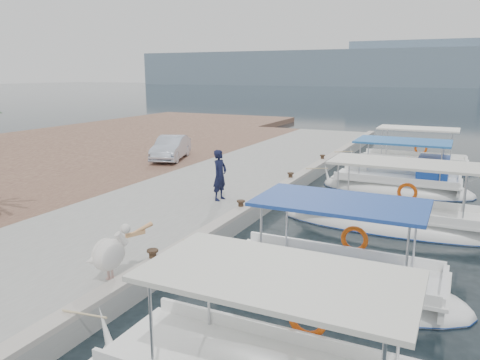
% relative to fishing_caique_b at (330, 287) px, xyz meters
% --- Properties ---
extents(ground, '(400.00, 400.00, 0.00)m').
position_rel_fishing_caique_b_xyz_m(ground, '(-3.72, 2.19, -0.13)').
color(ground, black).
rests_on(ground, ground).
extents(concrete_quay, '(6.00, 40.00, 0.50)m').
position_rel_fishing_caique_b_xyz_m(concrete_quay, '(-6.72, 7.19, 0.12)').
color(concrete_quay, gray).
rests_on(concrete_quay, ground).
extents(quay_curb, '(0.44, 40.00, 0.12)m').
position_rel_fishing_caique_b_xyz_m(quay_curb, '(-3.94, 7.19, 0.43)').
color(quay_curb, '#A7A094').
rests_on(quay_curb, concrete_quay).
extents(cobblestone_strip, '(4.00, 40.00, 0.50)m').
position_rel_fishing_caique_b_xyz_m(cobblestone_strip, '(-11.72, 7.19, 0.12)').
color(cobblestone_strip, brown).
rests_on(cobblestone_strip, ground).
extents(fishing_caique_b, '(6.26, 2.30, 2.83)m').
position_rel_fishing_caique_b_xyz_m(fishing_caique_b, '(0.00, 0.00, 0.00)').
color(fishing_caique_b, white).
rests_on(fishing_caique_b, ground).
extents(fishing_caique_c, '(7.55, 2.19, 2.83)m').
position_rel_fishing_caique_b_xyz_m(fishing_caique_c, '(0.64, 5.50, -0.00)').
color(fishing_caique_c, white).
rests_on(fishing_caique_c, ground).
extents(fishing_caique_d, '(6.40, 2.56, 2.83)m').
position_rel_fishing_caique_b_xyz_m(fishing_caique_d, '(0.18, 10.70, 0.07)').
color(fishing_caique_d, white).
rests_on(fishing_caique_d, ground).
extents(fishing_caique_e, '(6.65, 2.19, 2.83)m').
position_rel_fishing_caique_b_xyz_m(fishing_caique_e, '(0.20, 15.98, -0.00)').
color(fishing_caique_e, white).
rests_on(fishing_caique_e, ground).
extents(mooring_bollards, '(0.28, 20.28, 0.33)m').
position_rel_fishing_caique_b_xyz_m(mooring_bollards, '(-4.07, 3.69, 0.57)').
color(mooring_bollards, black).
rests_on(mooring_bollards, concrete_quay).
extents(pelican, '(0.91, 1.56, 1.22)m').
position_rel_fishing_caique_b_xyz_m(pelican, '(-4.30, -2.51, 1.01)').
color(pelican, tan).
rests_on(pelican, concrete_quay).
extents(fisherman, '(0.49, 0.70, 1.84)m').
position_rel_fishing_caique_b_xyz_m(fisherman, '(-5.30, 4.52, 1.30)').
color(fisherman, black).
rests_on(fisherman, concrete_quay).
extents(parked_car, '(2.44, 4.02, 1.25)m').
position_rel_fishing_caique_b_xyz_m(parked_car, '(-11.52, 10.66, 1.00)').
color(parked_car, silver).
rests_on(parked_car, cobblestone_strip).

